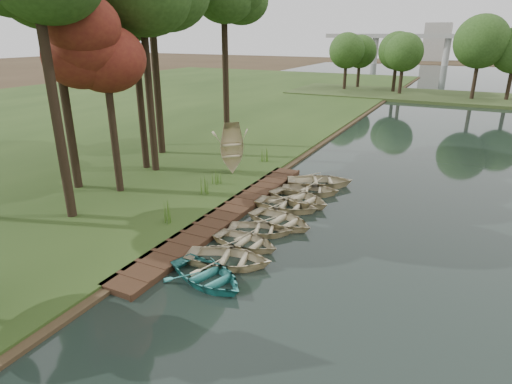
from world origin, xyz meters
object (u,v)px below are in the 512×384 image
at_px(rowboat_1, 229,257).
at_px(stored_rowboat, 232,168).
at_px(rowboat_0, 207,274).
at_px(rowboat_2, 246,240).
at_px(boardwalk, 228,213).

xyz_separation_m(rowboat_1, stored_rowboat, (-5.42, 9.78, 0.23)).
bearing_deg(rowboat_0, stored_rowboat, 43.56).
xyz_separation_m(rowboat_0, rowboat_1, (0.08, 1.46, 0.01)).
xyz_separation_m(rowboat_1, rowboat_2, (-0.12, 1.69, -0.05)).
relative_size(boardwalk, rowboat_0, 4.67).
xyz_separation_m(boardwalk, rowboat_1, (2.53, -4.29, 0.26)).
distance_m(rowboat_0, stored_rowboat, 12.44).
relative_size(rowboat_1, rowboat_2, 1.15).
relative_size(rowboat_0, stored_rowboat, 1.03).
xyz_separation_m(boardwalk, rowboat_0, (2.45, -5.75, 0.26)).
distance_m(boardwalk, rowboat_2, 3.55).
bearing_deg(rowboat_2, rowboat_1, -170.41).
bearing_deg(rowboat_1, stored_rowboat, 15.09).
relative_size(boardwalk, rowboat_1, 4.57).
bearing_deg(rowboat_2, boardwalk, 48.34).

